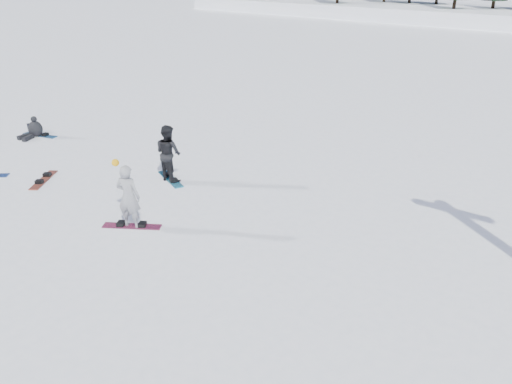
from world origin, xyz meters
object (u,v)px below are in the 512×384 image
at_px(snowboard_loose_c, 40,135).
at_px(snowboarder_man, 168,153).
at_px(snowboard_loose_b, 44,180).
at_px(seated_rider, 34,129).
at_px(gear_bag, 32,128).
at_px(snowboarder_woman, 128,196).

bearing_deg(snowboard_loose_c, snowboarder_man, -15.31).
xyz_separation_m(snowboarder_man, snowboard_loose_b, (-2.99, -2.56, -0.86)).
bearing_deg(snowboarder_man, snowboard_loose_b, 43.45).
bearing_deg(snowboarder_man, seated_rider, 6.93).
relative_size(snowboarder_man, seated_rider, 1.71).
bearing_deg(snowboard_loose_b, snowboarder_man, 93.43).
bearing_deg(seated_rider, gear_bag, 142.74).
relative_size(gear_bag, snowboard_loose_b, 0.30).
distance_m(seated_rider, gear_bag, 0.76).
bearing_deg(snowboard_loose_b, seated_rider, -152.92).
bearing_deg(snowboarder_woman, snowboard_loose_c, -38.71).
height_order(snowboarder_woman, snowboard_loose_b, snowboarder_woman).
height_order(snowboarder_woman, gear_bag, snowboarder_woman).
distance_m(snowboarder_woman, snowboard_loose_b, 4.62).
relative_size(seated_rider, snowboard_loose_b, 0.68).
bearing_deg(gear_bag, snowboarder_man, 1.85).
bearing_deg(snowboard_loose_b, snowboarder_woman, 51.25).
height_order(seated_rider, snowboard_loose_b, seated_rider).
relative_size(seated_rider, snowboard_loose_c, 0.68).
relative_size(snowboarder_man, snowboard_loose_b, 1.17).
xyz_separation_m(snowboarder_woman, seated_rider, (-8.77, 2.18, -0.55)).
bearing_deg(snowboard_loose_c, gear_bag, 155.75).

